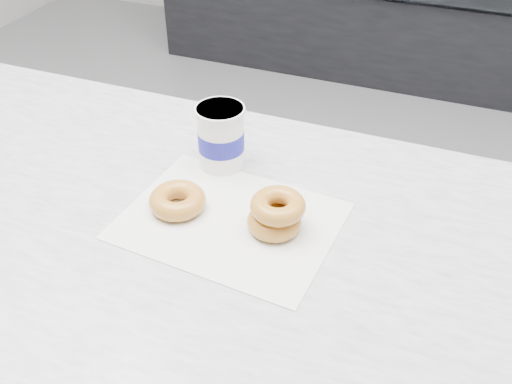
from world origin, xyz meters
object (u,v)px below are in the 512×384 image
at_px(counter, 124,359).
at_px(coffee_cup, 221,137).
at_px(donut_single, 177,200).
at_px(donut_stack, 276,214).

height_order(counter, coffee_cup, coffee_cup).
distance_m(counter, donut_single, 0.49).
height_order(counter, donut_single, donut_single).
distance_m(counter, coffee_cup, 0.57).
xyz_separation_m(donut_single, coffee_cup, (0.02, 0.15, 0.04)).
xyz_separation_m(donut_stack, coffee_cup, (-0.15, 0.14, 0.03)).
bearing_deg(donut_single, counter, -168.68).
distance_m(donut_stack, coffee_cup, 0.21).
xyz_separation_m(counter, coffee_cup, (0.17, 0.18, 0.51)).
bearing_deg(donut_stack, donut_single, -176.31).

